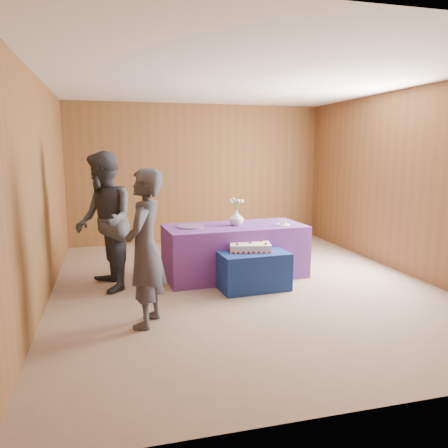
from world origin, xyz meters
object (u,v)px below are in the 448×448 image
object	(u,v)px
serving_table	(235,251)
vase	(236,218)
guest_right	(104,222)
sheet_cake	(250,247)
cake_table	(251,269)
guest_left	(145,249)

from	to	relation	value
serving_table	vase	size ratio (longest dim) A/B	9.12
vase	guest_right	world-z (taller)	guest_right
serving_table	sheet_cake	bearing A→B (deg)	-87.39
serving_table	guest_right	size ratio (longest dim) A/B	1.10
cake_table	guest_left	bearing A→B (deg)	-151.36
guest_right	guest_left	bearing A→B (deg)	5.20
cake_table	vase	size ratio (longest dim) A/B	4.10
cake_table	sheet_cake	distance (m)	0.30
cake_table	vase	bearing A→B (deg)	89.97
sheet_cake	guest_left	distance (m)	1.76
serving_table	sheet_cake	size ratio (longest dim) A/B	3.17
guest_left	serving_table	bearing A→B (deg)	159.14
cake_table	guest_left	size ratio (longest dim) A/B	0.55
serving_table	sheet_cake	world-z (taller)	serving_table
guest_left	guest_right	xyz separation A→B (m)	(-0.41, 1.32, 0.08)
cake_table	sheet_cake	bearing A→B (deg)	97.22
vase	serving_table	bearing A→B (deg)	-154.36
vase	cake_table	bearing A→B (deg)	-86.21
guest_right	serving_table	bearing A→B (deg)	83.42
cake_table	guest_right	distance (m)	2.02
vase	guest_right	distance (m)	1.84
serving_table	guest_right	world-z (taller)	guest_right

